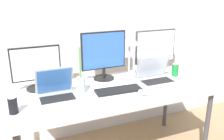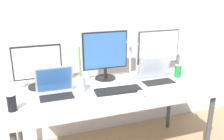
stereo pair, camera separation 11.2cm
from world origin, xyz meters
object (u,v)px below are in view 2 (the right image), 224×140
monitor_center (105,54)px  desk_lamp (132,50)px  work_desk (112,95)px  laptop_silver (56,90)px  water_bottle (200,76)px  laptop_secondary (156,76)px  monitor_right (158,50)px  mouse_by_keyboard (142,93)px  soda_can_near_keyboard (12,103)px  monitor_left (38,66)px  bamboo_vase (81,83)px  keyboard_main (118,90)px  soda_can_by_laptop (178,71)px

monitor_center → desk_lamp: bearing=-50.9°
desk_lamp → work_desk: bearing=-166.2°
laptop_silver → water_bottle: size_ratio=1.18×
laptop_silver → laptop_secondary: 0.94m
monitor_right → mouse_by_keyboard: 0.67m
soda_can_near_keyboard → monitor_left: bearing=61.0°
water_bottle → desk_lamp: size_ratio=0.54×
work_desk → laptop_secondary: laptop_secondary is taller
soda_can_near_keyboard → bamboo_vase: (0.55, 0.18, 0.02)m
laptop_silver → bamboo_vase: (0.22, 0.04, 0.02)m
mouse_by_keyboard → desk_lamp: (0.01, 0.25, 0.31)m
keyboard_main → bamboo_vase: bamboo_vase is taller
laptop_secondary → water_bottle: 0.39m
monitor_left → laptop_secondary: 1.09m
monitor_center → desk_lamp: 0.30m
monitor_left → laptop_silver: size_ratio=1.38×
work_desk → soda_can_by_laptop: bearing=6.2°
laptop_silver → soda_can_by_laptop: size_ratio=2.42×
keyboard_main → monitor_left: bearing=156.2°
mouse_by_keyboard → bamboo_vase: (-0.47, 0.24, 0.06)m
monitor_center → desk_lamp: size_ratio=0.98×
laptop_silver → soda_can_near_keyboard: (-0.33, -0.13, 0.00)m
monitor_left → bamboo_vase: bamboo_vase is taller
desk_lamp → monitor_left: bearing=165.6°
laptop_silver → water_bottle: laptop_silver is taller
laptop_silver → soda_can_by_laptop: 1.21m
laptop_silver → monitor_center: bearing=28.2°
bamboo_vase → desk_lamp: 0.54m
laptop_silver → monitor_right: bearing=14.5°
desk_lamp → monitor_right: bearing=30.4°
water_bottle → soda_can_near_keyboard: water_bottle is taller
laptop_secondary → bamboo_vase: bearing=178.1°
mouse_by_keyboard → water_bottle: water_bottle is taller
laptop_secondary → soda_can_near_keyboard: size_ratio=2.63×
monitor_right → laptop_secondary: size_ratio=1.37×
monitor_center → soda_can_by_laptop: monitor_center is taller
monitor_right → soda_can_by_laptop: bearing=-60.2°
mouse_by_keyboard → bamboo_vase: bearing=147.8°
laptop_secondary → keyboard_main: size_ratio=0.82×
monitor_center → monitor_right: 0.58m
monitor_right → soda_can_by_laptop: (0.12, -0.20, -0.18)m
monitor_center → soda_can_by_laptop: bearing=-15.9°
water_bottle → soda_can_near_keyboard: size_ratio=2.04×
monitor_center → mouse_by_keyboard: (0.17, -0.48, -0.23)m
keyboard_main → water_bottle: size_ratio=1.57×
water_bottle → bamboo_vase: bearing=164.4°
monitor_right → laptop_secondary: (-0.16, -0.26, -0.18)m
monitor_right → soda_can_near_keyboard: (-1.42, -0.42, -0.18)m
monitor_center → soda_can_by_laptop: size_ratio=3.70×
laptop_secondary → soda_can_by_laptop: laptop_secondary is taller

